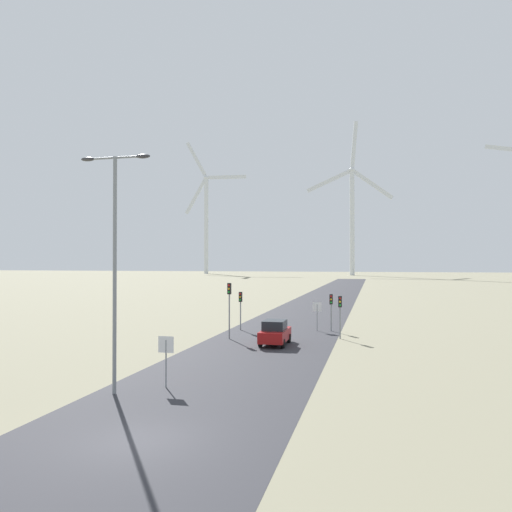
{
  "coord_description": "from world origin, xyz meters",
  "views": [
    {
      "loc": [
        7.85,
        -15.78,
        6.13
      ],
      "look_at": [
        0.0,
        17.29,
        6.54
      ],
      "focal_mm": 35.0,
      "sensor_mm": 36.0,
      "label": 1
    }
  ],
  "objects_px": {
    "stop_sign_near": "(166,352)",
    "traffic_light_post_near_right": "(340,307)",
    "traffic_light_post_near_left": "(240,302)",
    "traffic_light_post_mid_left": "(229,298)",
    "streetlamp": "(115,246)",
    "car_approaching": "(275,333)",
    "wind_turbine_left": "(352,210)",
    "traffic_light_post_mid_right": "(331,304)",
    "stop_sign_far": "(317,311)",
    "wind_turbine_far_left": "(206,214)"
  },
  "relations": [
    {
      "from": "stop_sign_near",
      "to": "traffic_light_post_near_right",
      "type": "bearing_deg",
      "value": 67.56
    },
    {
      "from": "traffic_light_post_near_left",
      "to": "traffic_light_post_mid_left",
      "type": "height_order",
      "value": "traffic_light_post_mid_left"
    },
    {
      "from": "stop_sign_near",
      "to": "traffic_light_post_near_right",
      "type": "height_order",
      "value": "traffic_light_post_near_right"
    },
    {
      "from": "streetlamp",
      "to": "stop_sign_near",
      "type": "relative_size",
      "value": 4.44
    },
    {
      "from": "stop_sign_near",
      "to": "traffic_light_post_mid_left",
      "type": "height_order",
      "value": "traffic_light_post_mid_left"
    },
    {
      "from": "car_approaching",
      "to": "wind_turbine_left",
      "type": "height_order",
      "value": "wind_turbine_left"
    },
    {
      "from": "traffic_light_post_near_right",
      "to": "car_approaching",
      "type": "xyz_separation_m",
      "value": [
        -4.5,
        -4.08,
        -1.6
      ]
    },
    {
      "from": "traffic_light_post_mid_right",
      "to": "wind_turbine_left",
      "type": "distance_m",
      "value": 190.47
    },
    {
      "from": "stop_sign_far",
      "to": "stop_sign_near",
      "type": "bearing_deg",
      "value": -102.85
    },
    {
      "from": "streetlamp",
      "to": "stop_sign_near",
      "type": "bearing_deg",
      "value": 41.76
    },
    {
      "from": "stop_sign_near",
      "to": "wind_turbine_left",
      "type": "distance_m",
      "value": 212.12
    },
    {
      "from": "traffic_light_post_near_right",
      "to": "traffic_light_post_mid_left",
      "type": "xyz_separation_m",
      "value": [
        -8.6,
        -2.1,
        0.74
      ]
    },
    {
      "from": "wind_turbine_left",
      "to": "stop_sign_far",
      "type": "bearing_deg",
      "value": -88.52
    },
    {
      "from": "streetlamp",
      "to": "wind_turbine_far_left",
      "type": "height_order",
      "value": "wind_turbine_far_left"
    },
    {
      "from": "traffic_light_post_near_right",
      "to": "wind_turbine_left",
      "type": "bearing_deg",
      "value": 92.13
    },
    {
      "from": "stop_sign_near",
      "to": "car_approaching",
      "type": "relative_size",
      "value": 0.61
    },
    {
      "from": "traffic_light_post_mid_right",
      "to": "wind_turbine_far_left",
      "type": "bearing_deg",
      "value": 111.91
    },
    {
      "from": "wind_turbine_far_left",
      "to": "car_approaching",
      "type": "bearing_deg",
      "value": -69.67
    },
    {
      "from": "stop_sign_near",
      "to": "wind_turbine_left",
      "type": "bearing_deg",
      "value": 89.97
    },
    {
      "from": "traffic_light_post_mid_right",
      "to": "stop_sign_near",
      "type": "bearing_deg",
      "value": -105.8
    },
    {
      "from": "streetlamp",
      "to": "traffic_light_post_mid_left",
      "type": "distance_m",
      "value": 17.52
    },
    {
      "from": "traffic_light_post_mid_left",
      "to": "wind_turbine_far_left",
      "type": "distance_m",
      "value": 227.19
    },
    {
      "from": "stop_sign_far",
      "to": "traffic_light_post_near_left",
      "type": "xyz_separation_m",
      "value": [
        -6.8,
        -1.01,
        0.75
      ]
    },
    {
      "from": "streetlamp",
      "to": "traffic_light_post_mid_right",
      "type": "bearing_deg",
      "value": 71.12
    },
    {
      "from": "traffic_light_post_mid_right",
      "to": "wind_turbine_far_left",
      "type": "distance_m",
      "value": 224.0
    },
    {
      "from": "car_approaching",
      "to": "traffic_light_post_near_right",
      "type": "bearing_deg",
      "value": 42.2
    },
    {
      "from": "wind_turbine_far_left",
      "to": "wind_turbine_left",
      "type": "relative_size",
      "value": 0.99
    },
    {
      "from": "traffic_light_post_near_right",
      "to": "wind_turbine_far_left",
      "type": "bearing_deg",
      "value": 111.76
    },
    {
      "from": "streetlamp",
      "to": "traffic_light_post_near_left",
      "type": "bearing_deg",
      "value": 89.96
    },
    {
      "from": "wind_turbine_far_left",
      "to": "traffic_light_post_near_right",
      "type": "bearing_deg",
      "value": -68.24
    },
    {
      "from": "traffic_light_post_near_right",
      "to": "traffic_light_post_near_left",
      "type": "bearing_deg",
      "value": 160.86
    },
    {
      "from": "stop_sign_near",
      "to": "traffic_light_post_near_right",
      "type": "distance_m",
      "value": 19.03
    },
    {
      "from": "traffic_light_post_mid_right",
      "to": "wind_turbine_left",
      "type": "relative_size",
      "value": 0.05
    },
    {
      "from": "stop_sign_near",
      "to": "traffic_light_post_mid_left",
      "type": "relative_size",
      "value": 0.56
    },
    {
      "from": "traffic_light_post_near_left",
      "to": "traffic_light_post_mid_right",
      "type": "xyz_separation_m",
      "value": [
        8.03,
        1.14,
        -0.12
      ]
    },
    {
      "from": "traffic_light_post_near_left",
      "to": "car_approaching",
      "type": "xyz_separation_m",
      "value": [
        4.6,
        -7.23,
        -1.61
      ]
    },
    {
      "from": "stop_sign_near",
      "to": "traffic_light_post_mid_right",
      "type": "relative_size",
      "value": 0.76
    },
    {
      "from": "stop_sign_near",
      "to": "traffic_light_post_near_left",
      "type": "xyz_separation_m",
      "value": [
        -1.84,
        20.73,
        0.77
      ]
    },
    {
      "from": "streetlamp",
      "to": "traffic_light_post_mid_left",
      "type": "bearing_deg",
      "value": 88.29
    },
    {
      "from": "stop_sign_near",
      "to": "car_approaching",
      "type": "xyz_separation_m",
      "value": [
        2.76,
        13.5,
        -0.83
      ]
    },
    {
      "from": "streetlamp",
      "to": "traffic_light_post_near_right",
      "type": "height_order",
      "value": "streetlamp"
    },
    {
      "from": "stop_sign_near",
      "to": "traffic_light_post_mid_right",
      "type": "height_order",
      "value": "traffic_light_post_mid_right"
    },
    {
      "from": "traffic_light_post_mid_right",
      "to": "car_approaching",
      "type": "relative_size",
      "value": 0.79
    },
    {
      "from": "streetlamp",
      "to": "stop_sign_far",
      "type": "height_order",
      "value": "streetlamp"
    },
    {
      "from": "car_approaching",
      "to": "traffic_light_post_near_left",
      "type": "bearing_deg",
      "value": 122.45
    },
    {
      "from": "streetlamp",
      "to": "stop_sign_near",
      "type": "xyz_separation_m",
      "value": [
        1.85,
        1.66,
        -5.14
      ]
    },
    {
      "from": "stop_sign_far",
      "to": "wind_turbine_left",
      "type": "height_order",
      "value": "wind_turbine_left"
    },
    {
      "from": "stop_sign_far",
      "to": "car_approaching",
      "type": "xyz_separation_m",
      "value": [
        -2.2,
        -8.24,
        -0.86
      ]
    },
    {
      "from": "traffic_light_post_near_right",
      "to": "traffic_light_post_mid_right",
      "type": "bearing_deg",
      "value": 103.95
    },
    {
      "from": "traffic_light_post_near_right",
      "to": "traffic_light_post_mid_left",
      "type": "relative_size",
      "value": 0.77
    }
  ]
}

